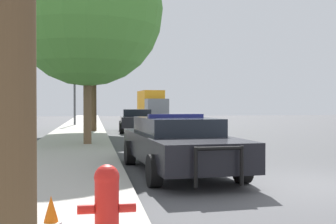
% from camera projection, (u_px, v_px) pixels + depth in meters
% --- Properties ---
extents(ground_plane, '(110.00, 110.00, 0.00)m').
position_uv_depth(ground_plane, '(311.00, 185.00, 8.46)').
color(ground_plane, '#474749').
extents(sidewalk_left, '(3.00, 110.00, 0.13)m').
position_uv_depth(sidewalk_left, '(49.00, 191.00, 7.57)').
color(sidewalk_left, '#ADA89E').
rests_on(sidewalk_left, ground_plane).
extents(police_car, '(2.34, 5.45, 1.40)m').
position_uv_depth(police_car, '(178.00, 143.00, 10.08)').
color(police_car, black).
rests_on(police_car, ground_plane).
extents(fire_hydrant, '(0.59, 0.26, 0.88)m').
position_uv_depth(fire_hydrant, '(107.00, 205.00, 4.28)').
color(fire_hydrant, red).
rests_on(fire_hydrant, sidewalk_left).
extents(traffic_light, '(4.14, 0.35, 4.98)m').
position_uv_depth(traffic_light, '(97.00, 78.00, 31.97)').
color(traffic_light, '#424247').
rests_on(traffic_light, sidewalk_left).
extents(car_background_midblock, '(2.19, 4.15, 1.37)m').
position_uv_depth(car_background_midblock, '(136.00, 120.00, 25.09)').
color(car_background_midblock, black).
rests_on(car_background_midblock, ground_plane).
extents(box_truck, '(2.94, 7.12, 3.33)m').
position_uv_depth(box_truck, '(152.00, 104.00, 49.54)').
color(box_truck, slate).
rests_on(box_truck, ground_plane).
extents(tree_sidewalk_near, '(5.83, 5.83, 8.04)m').
position_uv_depth(tree_sidewalk_near, '(87.00, 10.00, 16.08)').
color(tree_sidewalk_near, brown).
rests_on(tree_sidewalk_near, sidewalk_left).
extents(tree_sidewalk_mid, '(6.20, 6.20, 8.88)m').
position_uv_depth(tree_sidewalk_mid, '(93.00, 30.00, 24.10)').
color(tree_sidewalk_mid, '#4C3823').
rests_on(tree_sidewalk_mid, sidewalk_left).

